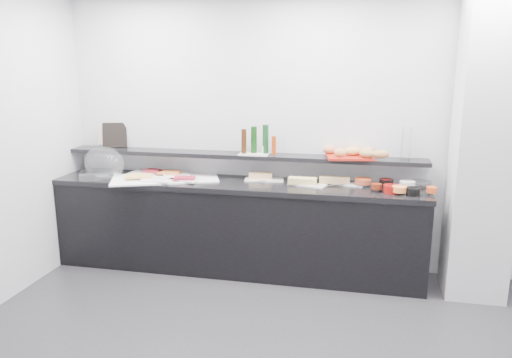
% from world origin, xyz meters
% --- Properties ---
extents(back_wall, '(5.00, 0.02, 2.70)m').
position_xyz_m(back_wall, '(0.00, 2.00, 1.35)').
color(back_wall, silver).
rests_on(back_wall, ground).
extents(column, '(0.50, 0.50, 2.70)m').
position_xyz_m(column, '(1.50, 1.65, 1.35)').
color(column, silver).
rests_on(column, ground).
extents(buffet_cabinet, '(3.60, 0.60, 0.85)m').
position_xyz_m(buffet_cabinet, '(-0.70, 1.70, 0.42)').
color(buffet_cabinet, black).
rests_on(buffet_cabinet, ground).
extents(counter_top, '(3.62, 0.62, 0.05)m').
position_xyz_m(counter_top, '(-0.70, 1.70, 0.88)').
color(counter_top, black).
rests_on(counter_top, buffet_cabinet).
extents(wall_shelf, '(3.60, 0.25, 0.04)m').
position_xyz_m(wall_shelf, '(-0.70, 1.88, 1.13)').
color(wall_shelf, black).
rests_on(wall_shelf, back_wall).
extents(cloche_base, '(0.46, 0.39, 0.04)m').
position_xyz_m(cloche_base, '(-2.17, 1.73, 0.92)').
color(cloche_base, silver).
rests_on(cloche_base, counter_top).
extents(cloche_dome, '(0.59, 0.50, 0.34)m').
position_xyz_m(cloche_dome, '(-2.11, 1.72, 1.03)').
color(cloche_dome, white).
rests_on(cloche_dome, cloche_base).
extents(linen_runner, '(1.14, 0.84, 0.01)m').
position_xyz_m(linen_runner, '(-1.42, 1.66, 0.91)').
color(linen_runner, white).
rests_on(linen_runner, counter_top).
extents(platter_meat_a, '(0.31, 0.22, 0.01)m').
position_xyz_m(platter_meat_a, '(-1.70, 1.79, 0.92)').
color(platter_meat_a, silver).
rests_on(platter_meat_a, linen_runner).
extents(food_meat_a, '(0.24, 0.19, 0.02)m').
position_xyz_m(food_meat_a, '(-1.61, 1.82, 0.94)').
color(food_meat_a, maroon).
rests_on(food_meat_a, platter_meat_a).
extents(platter_salmon, '(0.32, 0.26, 0.01)m').
position_xyz_m(platter_salmon, '(-1.36, 1.83, 0.92)').
color(platter_salmon, silver).
rests_on(platter_salmon, linen_runner).
extents(food_salmon, '(0.23, 0.16, 0.02)m').
position_xyz_m(food_salmon, '(-1.43, 1.80, 0.94)').
color(food_salmon, orange).
rests_on(food_salmon, platter_salmon).
extents(platter_cheese, '(0.32, 0.23, 0.01)m').
position_xyz_m(platter_cheese, '(-1.44, 1.53, 0.92)').
color(platter_cheese, white).
rests_on(platter_cheese, linen_runner).
extents(food_cheese, '(0.29, 0.24, 0.02)m').
position_xyz_m(food_cheese, '(-1.66, 1.57, 0.94)').
color(food_cheese, '#EDBA5C').
rests_on(food_cheese, platter_cheese).
extents(platter_meat_b, '(0.34, 0.27, 0.01)m').
position_xyz_m(platter_meat_b, '(-1.18, 1.62, 0.92)').
color(platter_meat_b, white).
rests_on(platter_meat_b, linen_runner).
extents(food_meat_b, '(0.22, 0.16, 0.02)m').
position_xyz_m(food_meat_b, '(-1.19, 1.59, 0.94)').
color(food_meat_b, maroon).
rests_on(food_meat_b, platter_meat_b).
extents(sandwich_plate_left, '(0.40, 0.22, 0.01)m').
position_xyz_m(sandwich_plate_left, '(-0.45, 1.82, 0.91)').
color(sandwich_plate_left, white).
rests_on(sandwich_plate_left, counter_top).
extents(sandwich_food_left, '(0.24, 0.14, 0.06)m').
position_xyz_m(sandwich_food_left, '(-0.49, 1.83, 0.94)').
color(sandwich_food_left, tan).
rests_on(sandwich_food_left, sandwich_plate_left).
extents(tongs_left, '(0.14, 0.08, 0.01)m').
position_xyz_m(tongs_left, '(-0.46, 1.73, 0.92)').
color(tongs_left, silver).
rests_on(tongs_left, sandwich_plate_left).
extents(sandwich_plate_mid, '(0.38, 0.24, 0.01)m').
position_xyz_m(sandwich_plate_mid, '(-0.01, 1.70, 0.91)').
color(sandwich_plate_mid, silver).
rests_on(sandwich_plate_mid, counter_top).
extents(sandwich_food_mid, '(0.27, 0.11, 0.06)m').
position_xyz_m(sandwich_food_mid, '(-0.06, 1.70, 0.94)').
color(sandwich_food_mid, '#DBC573').
rests_on(sandwich_food_mid, sandwich_plate_mid).
extents(tongs_mid, '(0.16, 0.02, 0.01)m').
position_xyz_m(tongs_mid, '(-0.10, 1.65, 0.92)').
color(tongs_mid, '#AAACB1').
rests_on(tongs_mid, sandwich_plate_mid).
extents(sandwich_plate_right, '(0.32, 0.18, 0.01)m').
position_xyz_m(sandwich_plate_right, '(0.36, 1.81, 0.91)').
color(sandwich_plate_right, white).
rests_on(sandwich_plate_right, counter_top).
extents(sandwich_food_right, '(0.29, 0.13, 0.06)m').
position_xyz_m(sandwich_food_right, '(0.24, 1.80, 0.94)').
color(sandwich_food_right, tan).
rests_on(sandwich_food_right, sandwich_plate_right).
extents(tongs_right, '(0.14, 0.10, 0.01)m').
position_xyz_m(tongs_right, '(0.26, 1.70, 0.92)').
color(tongs_right, '#ADB0B3').
rests_on(tongs_right, sandwich_plate_right).
extents(bowl_glass_fruit, '(0.17, 0.17, 0.07)m').
position_xyz_m(bowl_glass_fruit, '(0.50, 1.79, 0.94)').
color(bowl_glass_fruit, silver).
rests_on(bowl_glass_fruit, counter_top).
extents(fill_glass_fruit, '(0.19, 0.19, 0.05)m').
position_xyz_m(fill_glass_fruit, '(0.50, 1.80, 0.95)').
color(fill_glass_fruit, '#D54C1D').
rests_on(fill_glass_fruit, bowl_glass_fruit).
extents(bowl_black_jam, '(0.15, 0.15, 0.07)m').
position_xyz_m(bowl_black_jam, '(0.72, 1.82, 0.94)').
color(bowl_black_jam, black).
rests_on(bowl_black_jam, counter_top).
extents(fill_black_jam, '(0.12, 0.12, 0.05)m').
position_xyz_m(fill_black_jam, '(0.71, 1.82, 0.95)').
color(fill_black_jam, '#590E0C').
rests_on(fill_black_jam, bowl_black_jam).
extents(bowl_glass_cream, '(0.19, 0.19, 0.07)m').
position_xyz_m(bowl_glass_cream, '(1.02, 1.83, 0.94)').
color(bowl_glass_cream, white).
rests_on(bowl_glass_cream, counter_top).
extents(fill_glass_cream, '(0.18, 0.18, 0.05)m').
position_xyz_m(fill_glass_cream, '(0.90, 1.78, 0.95)').
color(fill_glass_cream, white).
rests_on(fill_glass_cream, bowl_glass_cream).
extents(bowl_red_jam, '(0.16, 0.16, 0.07)m').
position_xyz_m(bowl_red_jam, '(0.75, 1.60, 0.94)').
color(bowl_red_jam, maroon).
rests_on(bowl_red_jam, counter_top).
extents(fill_red_jam, '(0.10, 0.10, 0.05)m').
position_xyz_m(fill_red_jam, '(0.62, 1.62, 0.95)').
color(fill_red_jam, '#601D0D').
rests_on(fill_red_jam, bowl_red_jam).
extents(bowl_glass_salmon, '(0.16, 0.16, 0.07)m').
position_xyz_m(bowl_glass_salmon, '(0.80, 1.62, 0.94)').
color(bowl_glass_salmon, white).
rests_on(bowl_glass_salmon, counter_top).
extents(fill_glass_salmon, '(0.15, 0.15, 0.05)m').
position_xyz_m(fill_glass_salmon, '(0.82, 1.56, 0.95)').
color(fill_glass_salmon, '#FC853D').
rests_on(fill_glass_salmon, bowl_glass_salmon).
extents(bowl_black_fruit, '(0.15, 0.15, 0.07)m').
position_xyz_m(bowl_black_fruit, '(0.93, 1.54, 0.94)').
color(bowl_black_fruit, black).
rests_on(bowl_black_fruit, counter_top).
extents(fill_black_fruit, '(0.12, 0.12, 0.05)m').
position_xyz_m(fill_black_fruit, '(1.09, 1.60, 0.95)').
color(fill_black_fruit, '#CE491C').
rests_on(fill_black_fruit, bowl_black_fruit).
extents(framed_print, '(0.26, 0.15, 0.26)m').
position_xyz_m(framed_print, '(-2.09, 1.96, 1.28)').
color(framed_print, black).
rests_on(framed_print, wall_shelf).
extents(print_art, '(0.20, 0.05, 0.22)m').
position_xyz_m(print_art, '(-2.19, 1.97, 1.28)').
color(print_art, beige).
rests_on(print_art, framed_print).
extents(condiment_tray, '(0.30, 0.19, 0.01)m').
position_xyz_m(condiment_tray, '(-0.55, 1.84, 1.16)').
color(condiment_tray, white).
rests_on(condiment_tray, wall_shelf).
extents(bottle_green_a, '(0.08, 0.08, 0.26)m').
position_xyz_m(bottle_green_a, '(-0.57, 1.89, 1.29)').
color(bottle_green_a, '#103B10').
rests_on(bottle_green_a, condiment_tray).
extents(bottle_brown, '(0.07, 0.07, 0.24)m').
position_xyz_m(bottle_brown, '(-0.65, 1.82, 1.28)').
color(bottle_brown, '#381C0A').
rests_on(bottle_brown, condiment_tray).
extents(bottle_green_b, '(0.07, 0.07, 0.28)m').
position_xyz_m(bottle_green_b, '(-0.45, 1.88, 1.30)').
color(bottle_green_b, '#103D1A').
rests_on(bottle_green_b, condiment_tray).
extents(bottle_hot, '(0.06, 0.06, 0.18)m').
position_xyz_m(bottle_hot, '(-0.36, 1.82, 1.25)').
color(bottle_hot, '#9D320B').
rests_on(bottle_hot, condiment_tray).
extents(shaker_salt, '(0.03, 0.03, 0.07)m').
position_xyz_m(shaker_salt, '(-0.39, 1.91, 1.20)').
color(shaker_salt, white).
rests_on(shaker_salt, condiment_tray).
extents(shaker_pepper, '(0.04, 0.04, 0.07)m').
position_xyz_m(shaker_pepper, '(-0.47, 1.87, 1.20)').
color(shaker_pepper, silver).
rests_on(shaker_pepper, condiment_tray).
extents(bread_tray, '(0.47, 0.37, 0.02)m').
position_xyz_m(bread_tray, '(0.37, 1.86, 1.16)').
color(bread_tray, '#A71D12').
rests_on(bread_tray, wall_shelf).
extents(bread_roll_nw, '(0.15, 0.11, 0.08)m').
position_xyz_m(bread_roll_nw, '(0.17, 1.95, 1.21)').
color(bread_roll_nw, '#CB7E4D').
rests_on(bread_roll_nw, bread_tray).
extents(bread_roll_n, '(0.17, 0.14, 0.08)m').
position_xyz_m(bread_roll_n, '(0.43, 1.99, 1.21)').
color(bread_roll_n, '#AF8442').
rests_on(bread_roll_n, bread_tray).
extents(bread_roll_ne, '(0.15, 0.11, 0.08)m').
position_xyz_m(bread_roll_ne, '(0.53, 1.92, 1.21)').
color(bread_roll_ne, '#CE814E').
rests_on(bread_roll_ne, bread_tray).
extents(bread_roll_sw, '(0.14, 0.11, 0.08)m').
position_xyz_m(bread_roll_sw, '(0.28, 1.80, 1.21)').
color(bread_roll_sw, tan).
rests_on(bread_roll_sw, bread_tray).
extents(bread_roll_s, '(0.17, 0.14, 0.08)m').
position_xyz_m(bread_roll_s, '(0.52, 1.80, 1.21)').
color(bread_roll_s, '#AE8042').
rests_on(bread_roll_s, bread_tray).
extents(bread_roll_se, '(0.17, 0.13, 0.08)m').
position_xyz_m(bread_roll_se, '(0.65, 1.79, 1.21)').
color(bread_roll_se, '#AD7542').
rests_on(bread_roll_se, bread_tray).
extents(bread_roll_midw, '(0.18, 0.14, 0.08)m').
position_xyz_m(bread_roll_midw, '(0.40, 1.91, 1.21)').
color(bread_roll_midw, '#CC844E').
rests_on(bread_roll_midw, bread_tray).
extents(bread_roll_mide, '(0.16, 0.12, 0.08)m').
position_xyz_m(bread_roll_mide, '(0.38, 1.89, 1.21)').
color(bread_roll_mide, tan).
rests_on(bread_roll_mide, bread_tray).
extents(carafe, '(0.12, 0.12, 0.30)m').
position_xyz_m(carafe, '(0.88, 1.91, 1.30)').
color(carafe, silver).
rests_on(carafe, wall_shelf).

